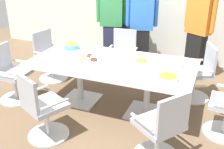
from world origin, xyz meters
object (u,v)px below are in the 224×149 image
at_px(person_standing_2, 141,25).
at_px(snack_bowl_pretzels, 141,62).
at_px(conference_table, 112,70).
at_px(office_chair_1, 50,58).
at_px(office_chair_0, 122,57).
at_px(office_chair_6, 198,75).
at_px(napkin_pile, 177,65).
at_px(person_standing_3, 198,29).
at_px(snack_bowl_chips_orange, 168,77).
at_px(donut_platter, 87,59).
at_px(office_chair_2, 11,76).
at_px(office_chair_3, 42,110).
at_px(person_standing_1, 127,19).
at_px(person_standing_0, 112,21).
at_px(snack_bowl_chips_yellow, 72,45).
at_px(office_chair_4, 161,130).

bearing_deg(person_standing_2, snack_bowl_pretzels, 89.66).
xyz_separation_m(conference_table, office_chair_1, (-1.47, 0.55, -0.22)).
xyz_separation_m(office_chair_0, office_chair_6, (1.42, -0.31, 0.00)).
relative_size(person_standing_2, napkin_pile, 11.75).
distance_m(office_chair_0, person_standing_3, 1.48).
distance_m(snack_bowl_chips_orange, donut_platter, 1.29).
bearing_deg(office_chair_2, donut_platter, 103.67).
distance_m(snack_bowl_pretzels, donut_platter, 0.82).
bearing_deg(office_chair_3, person_standing_2, 104.45).
bearing_deg(person_standing_3, office_chair_6, 128.59).
distance_m(office_chair_1, person_standing_3, 2.78).
relative_size(office_chair_2, donut_platter, 2.73).
xyz_separation_m(office_chair_1, office_chair_2, (-0.12, -0.92, 0.00)).
distance_m(office_chair_3, office_chair_6, 2.51).
xyz_separation_m(person_standing_1, snack_bowl_chips_orange, (1.25, -2.04, -0.20)).
bearing_deg(office_chair_0, donut_platter, 79.58).
distance_m(person_standing_0, snack_bowl_chips_orange, 2.42).
distance_m(office_chair_1, snack_bowl_chips_orange, 2.54).
distance_m(office_chair_2, snack_bowl_chips_orange, 2.51).
height_order(office_chair_2, person_standing_1, person_standing_1).
relative_size(person_standing_3, snack_bowl_chips_orange, 7.00).
bearing_deg(office_chair_1, office_chair_3, 42.50).
bearing_deg(office_chair_6, snack_bowl_chips_yellow, 80.60).
bearing_deg(snack_bowl_chips_orange, office_chair_4, -82.54).
height_order(conference_table, office_chair_4, office_chair_4).
bearing_deg(office_chair_6, office_chair_4, 150.02).
distance_m(office_chair_0, donut_platter, 1.22).
relative_size(office_chair_2, person_standing_3, 0.50).
xyz_separation_m(person_standing_2, snack_bowl_chips_yellow, (-0.83, -1.25, -0.13)).
xyz_separation_m(office_chair_1, person_standing_3, (2.50, 1.08, 0.55)).
distance_m(office_chair_3, person_standing_1, 2.83).
bearing_deg(office_chair_3, snack_bowl_chips_orange, 52.50).
relative_size(conference_table, person_standing_0, 1.31).
xyz_separation_m(office_chair_1, office_chair_3, (0.95, -1.59, 0.00)).
xyz_separation_m(office_chair_3, person_standing_0, (-0.11, 2.60, 0.56)).
relative_size(office_chair_2, napkin_pile, 5.99).
relative_size(office_chair_3, snack_bowl_chips_yellow, 3.51).
height_order(office_chair_0, office_chair_6, same).
relative_size(conference_table, office_chair_4, 2.64).
xyz_separation_m(snack_bowl_chips_orange, donut_platter, (-1.26, 0.27, -0.03)).
xyz_separation_m(office_chair_6, donut_platter, (-1.56, -0.84, 0.36)).
bearing_deg(donut_platter, office_chair_6, 28.31).
height_order(person_standing_2, snack_bowl_chips_orange, person_standing_2).
distance_m(person_standing_0, snack_bowl_pretzels, 1.85).
xyz_separation_m(person_standing_0, person_standing_3, (1.66, 0.08, -0.01)).
bearing_deg(snack_bowl_chips_yellow, office_chair_0, 51.53).
bearing_deg(office_chair_1, snack_bowl_pretzels, 87.12).
height_order(person_standing_2, snack_bowl_chips_yellow, person_standing_2).
height_order(snack_bowl_chips_orange, napkin_pile, snack_bowl_chips_orange).
bearing_deg(donut_platter, snack_bowl_pretzels, 7.43).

